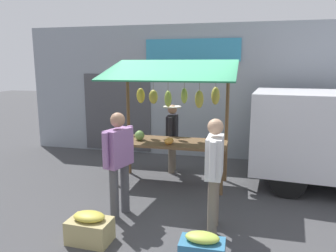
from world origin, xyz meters
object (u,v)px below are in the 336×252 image
object	(u,v)px
vendor_with_sunhat	(172,133)
shopper_in_striped_shirt	(119,157)
market_stall	(172,108)
shopper_with_shopping_bag	(214,167)
produce_crate_near	(202,247)
produce_crate_side	(90,228)

from	to	relation	value
vendor_with_sunhat	shopper_in_striped_shirt	xyz separation A→B (m)	(0.33, 2.34, 0.09)
market_stall	shopper_with_shopping_bag	bearing A→B (deg)	120.33
vendor_with_sunhat	shopper_in_striped_shirt	bearing A→B (deg)	-12.64
vendor_with_sunhat	market_stall	bearing A→B (deg)	7.31
market_stall	shopper_with_shopping_bag	distance (m)	2.12
vendor_with_sunhat	produce_crate_near	size ratio (longest dim) A/B	2.68
vendor_with_sunhat	shopper_in_striped_shirt	size ratio (longest dim) A/B	0.91
produce_crate_side	vendor_with_sunhat	bearing A→B (deg)	-97.65
shopper_with_shopping_bag	produce_crate_near	size ratio (longest dim) A/B	2.92
market_stall	vendor_with_sunhat	world-z (taller)	market_stall
shopper_with_shopping_bag	shopper_in_striped_shirt	world-z (taller)	shopper_in_striped_shirt
produce_crate_side	shopper_in_striped_shirt	bearing A→B (deg)	-96.60
shopper_in_striped_shirt	produce_crate_side	world-z (taller)	shopper_in_striped_shirt
market_stall	produce_crate_side	bearing A→B (deg)	76.98
shopper_in_striped_shirt	produce_crate_near	xyz separation A→B (m)	(-1.45, 0.89, -0.82)
market_stall	produce_crate_side	distance (m)	2.90
vendor_with_sunhat	produce_crate_near	bearing A→B (deg)	14.49
shopper_with_shopping_bag	shopper_in_striped_shirt	distance (m)	1.51
shopper_with_shopping_bag	vendor_with_sunhat	bearing A→B (deg)	25.66
produce_crate_side	shopper_with_shopping_bag	bearing A→B (deg)	-155.26
market_stall	shopper_in_striped_shirt	bearing A→B (deg)	73.74
shopper_in_striped_shirt	produce_crate_near	distance (m)	1.89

